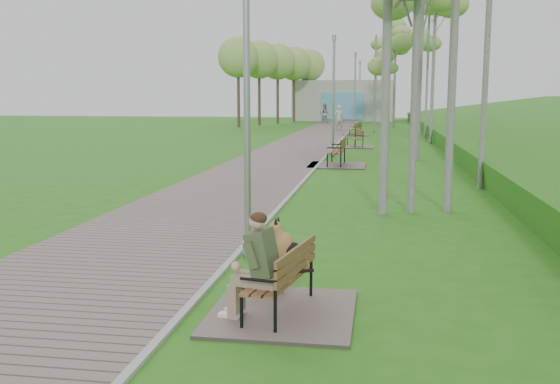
% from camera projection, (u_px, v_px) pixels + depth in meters
% --- Properties ---
extents(ground, '(120.00, 120.00, 0.00)m').
position_uv_depth(ground, '(274.00, 215.00, 13.29)').
color(ground, '#296716').
rests_on(ground, ground).
extents(walkway, '(3.50, 67.00, 0.04)m').
position_uv_depth(walkway, '(308.00, 141.00, 34.54)').
color(walkway, '#74655E').
rests_on(walkway, ground).
extents(kerb, '(0.10, 67.00, 0.05)m').
position_uv_depth(kerb, '(340.00, 141.00, 34.26)').
color(kerb, '#999993').
rests_on(kerb, ground).
extents(building_north, '(10.00, 5.20, 4.00)m').
position_uv_depth(building_north, '(344.00, 101.00, 62.95)').
color(building_north, '#9E9E99').
rests_on(building_north, ground).
extents(bench_main, '(1.66, 1.84, 1.44)m').
position_uv_depth(bench_main, '(274.00, 281.00, 7.16)').
color(bench_main, '#74655E').
rests_on(bench_main, ground).
extents(bench_second, '(2.02, 2.24, 1.24)m').
position_uv_depth(bench_second, '(336.00, 159.00, 22.46)').
color(bench_second, '#74655E').
rests_on(bench_second, ground).
extents(bench_third, '(1.71, 1.90, 1.05)m').
position_uv_depth(bench_third, '(355.00, 143.00, 30.48)').
color(bench_third, '#74655E').
rests_on(bench_third, ground).
extents(bench_far, '(1.58, 1.76, 0.97)m').
position_uv_depth(bench_far, '(355.00, 133.00, 39.76)').
color(bench_far, '#74655E').
rests_on(bench_far, ground).
extents(lamp_post_near, '(0.17, 0.17, 4.48)m').
position_uv_depth(lamp_post_near, '(247.00, 124.00, 9.43)').
color(lamp_post_near, gray).
rests_on(lamp_post_near, ground).
extents(lamp_post_second, '(0.19, 0.19, 4.94)m').
position_uv_depth(lamp_post_second, '(333.00, 101.00, 25.54)').
color(lamp_post_second, gray).
rests_on(lamp_post_second, ground).
extents(lamp_post_third, '(0.22, 0.22, 5.80)m').
position_uv_depth(lamp_post_third, '(355.00, 93.00, 48.42)').
color(lamp_post_third, gray).
rests_on(lamp_post_third, ground).
extents(lamp_post_far, '(0.23, 0.23, 5.85)m').
position_uv_depth(lamp_post_far, '(360.00, 93.00, 61.14)').
color(lamp_post_far, gray).
rests_on(lamp_post_far, ground).
extents(pedestrian_near, '(0.77, 0.62, 1.84)m').
position_uv_depth(pedestrian_near, '(339.00, 118.00, 45.20)').
color(pedestrian_near, silver).
rests_on(pedestrian_near, ground).
extents(pedestrian_far, '(0.98, 0.82, 1.80)m').
position_uv_depth(pedestrian_far, '(324.00, 114.00, 56.34)').
color(pedestrian_far, gray).
rests_on(pedestrian_far, ground).
extents(birch_far_a, '(2.25, 2.25, 8.42)m').
position_uv_depth(birch_far_a, '(429.00, 24.00, 36.04)').
color(birch_far_a, silver).
rests_on(birch_far_a, ground).
extents(birch_far_b, '(2.22, 2.22, 6.81)m').
position_uv_depth(birch_far_b, '(376.00, 53.00, 41.96)').
color(birch_far_b, silver).
rests_on(birch_far_b, ground).
extents(birch_far_c, '(2.23, 2.23, 8.39)m').
position_uv_depth(birch_far_c, '(415.00, 32.00, 40.35)').
color(birch_far_c, silver).
rests_on(birch_far_c, ground).
extents(birch_distant_a, '(2.93, 2.93, 8.79)m').
position_uv_depth(birch_distant_a, '(396.00, 39.00, 48.76)').
color(birch_distant_a, silver).
rests_on(birch_distant_a, ground).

